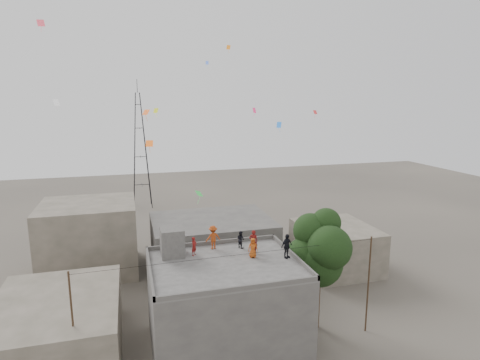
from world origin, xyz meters
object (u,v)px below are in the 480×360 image
at_px(stair_head_box, 172,242).
at_px(transmission_tower, 140,151).
at_px(tree, 321,250).
at_px(person_red_adult, 253,241).
at_px(person_dark_adult, 287,246).

relative_size(stair_head_box, transmission_tower, 0.10).
distance_m(tree, person_red_adult, 5.04).
xyz_separation_m(person_red_adult, person_dark_adult, (1.92, -1.62, 0.03)).
height_order(transmission_tower, person_dark_adult, transmission_tower).
bearing_deg(person_red_adult, transmission_tower, -66.17).
xyz_separation_m(tree, transmission_tower, (-11.37, 39.40, 2.97)).
relative_size(tree, transmission_tower, 0.45).
height_order(transmission_tower, person_red_adult, transmission_tower).
distance_m(tree, transmission_tower, 41.12).
bearing_deg(transmission_tower, stair_head_box, -88.77).
height_order(person_red_adult, person_dark_adult, person_dark_adult).
relative_size(transmission_tower, person_red_adult, 11.87).
relative_size(tree, person_red_adult, 5.40).
bearing_deg(stair_head_box, tree, -10.74).
distance_m(stair_head_box, transmission_tower, 37.46).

